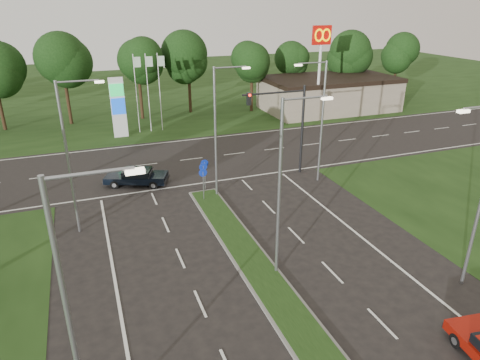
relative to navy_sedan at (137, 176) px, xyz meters
name	(u,v)px	position (x,y,z in m)	size (l,w,h in m)	color
verge_far	(133,94)	(4.23, 35.01, -0.66)	(160.00, 50.00, 0.02)	black
cross_road	(180,161)	(4.23, 4.01, -0.66)	(160.00, 12.00, 0.02)	black
median_kerb	(279,299)	(4.23, -15.99, -0.60)	(2.00, 26.00, 0.12)	slate
commercial_building	(329,94)	(26.23, 16.01, 1.34)	(16.00, 9.00, 4.00)	gray
streetlight_median_near	(283,181)	(5.23, -13.99, 4.41)	(2.53, 0.22, 9.00)	gray
streetlight_median_far	(218,126)	(5.23, -3.99, 4.41)	(2.53, 0.22, 9.00)	gray
streetlight_left_near	(74,306)	(-4.07, -19.99, 4.41)	(2.53, 0.22, 9.00)	gray
streetlight_left_far	(71,151)	(-4.07, -5.99, 4.41)	(2.53, 0.22, 9.00)	gray
streetlight_right_far	(320,116)	(13.03, -3.99, 4.41)	(2.53, 0.22, 9.00)	gray
traffic_signal	(288,117)	(11.42, -1.99, 3.99)	(5.10, 0.42, 7.00)	black
median_signs	(204,173)	(4.23, -3.59, 1.05)	(1.16, 1.76, 2.38)	gray
gas_pylon	(120,106)	(0.44, 13.06, 2.53)	(5.80, 1.26, 8.00)	silver
mcdonalds_sign	(321,49)	(22.23, 11.98, 7.32)	(2.20, 0.47, 10.40)	silver
treeline_far	(146,58)	(4.33, 19.94, 6.17)	(6.00, 6.00, 9.90)	black
navy_sedan	(137,176)	(0.00, 0.00, 0.00)	(4.86, 3.41, 1.24)	black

